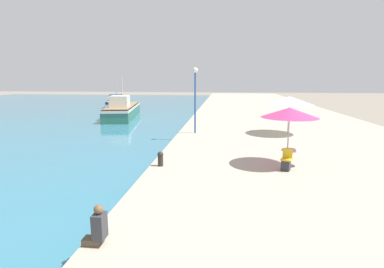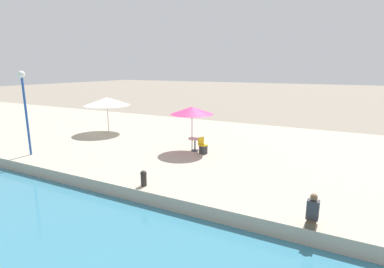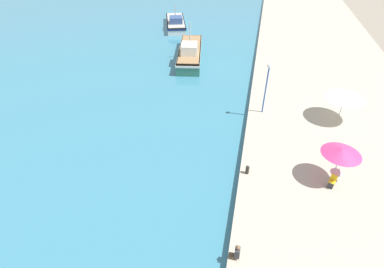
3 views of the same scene
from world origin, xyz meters
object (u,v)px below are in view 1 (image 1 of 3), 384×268
(cafe_umbrella_white, at_px, (289,101))
(lamppost, at_px, (195,89))
(mooring_bollard, at_px, (160,158))
(cafe_umbrella_pink, at_px, (290,113))
(cafe_table, at_px, (290,154))
(person_at_quay, at_px, (98,227))
(fishing_boat_mid, at_px, (117,102))
(fishing_boat_near, at_px, (123,110))
(cafe_chair_left, at_px, (286,163))

(cafe_umbrella_white, xyz_separation_m, lamppost, (-6.46, -0.32, 0.78))
(mooring_bollard, xyz_separation_m, lamppost, (0.72, 8.28, 2.74))
(cafe_umbrella_pink, bearing_deg, cafe_umbrella_white, 78.50)
(cafe_umbrella_pink, relative_size, cafe_umbrella_white, 0.78)
(cafe_table, bearing_deg, person_at_quay, -129.47)
(cafe_umbrella_pink, height_order, cafe_table, cafe_umbrella_pink)
(cafe_umbrella_pink, distance_m, cafe_table, 1.83)
(fishing_boat_mid, bearing_deg, cafe_table, -76.56)
(fishing_boat_near, xyz_separation_m, cafe_chair_left, (14.04, -20.14, -0.02))
(cafe_umbrella_pink, relative_size, lamppost, 0.57)
(cafe_umbrella_white, distance_m, mooring_bollard, 11.38)
(cafe_chair_left, bearing_deg, mooring_bollard, 23.63)
(fishing_boat_near, height_order, fishing_boat_mid, fishing_boat_near)
(fishing_boat_near, distance_m, person_at_quay, 27.85)
(fishing_boat_mid, bearing_deg, mooring_bollard, -84.86)
(cafe_table, height_order, cafe_chair_left, cafe_chair_left)
(fishing_boat_near, bearing_deg, cafe_chair_left, -65.16)
(lamppost, bearing_deg, mooring_bollard, -95.00)
(cafe_umbrella_white, distance_m, cafe_chair_left, 9.08)
(cafe_table, relative_size, cafe_chair_left, 0.88)
(cafe_umbrella_pink, distance_m, mooring_bollard, 5.97)
(fishing_boat_near, distance_m, lamppost, 15.31)
(fishing_boat_near, relative_size, lamppost, 2.43)
(fishing_boat_near, distance_m, cafe_umbrella_white, 19.65)
(person_at_quay, bearing_deg, lamppost, 86.83)
(person_at_quay, bearing_deg, cafe_umbrella_white, 64.18)
(fishing_boat_near, relative_size, cafe_table, 13.86)
(cafe_umbrella_white, relative_size, cafe_table, 4.14)
(cafe_umbrella_white, bearing_deg, mooring_bollard, -129.87)
(cafe_umbrella_white, distance_m, lamppost, 6.51)
(cafe_umbrella_white, bearing_deg, cafe_chair_left, -101.68)
(fishing_boat_near, relative_size, cafe_umbrella_pink, 4.30)
(cafe_chair_left, bearing_deg, lamppost, -36.40)
(cafe_umbrella_pink, bearing_deg, cafe_chair_left, -103.47)
(cafe_table, distance_m, mooring_bollard, 5.72)
(fishing_boat_near, height_order, cafe_umbrella_white, fishing_boat_near)
(fishing_boat_mid, xyz_separation_m, mooring_bollard, (14.01, -32.83, 0.19))
(cafe_umbrella_pink, height_order, mooring_bollard, cafe_umbrella_pink)
(fishing_boat_near, bearing_deg, cafe_umbrella_pink, -63.71)
(cafe_umbrella_white, bearing_deg, cafe_umbrella_pink, -101.50)
(cafe_table, bearing_deg, mooring_bollard, -174.14)
(fishing_boat_mid, height_order, cafe_table, fishing_boat_mid)
(fishing_boat_mid, distance_m, person_at_quay, 41.67)
(cafe_chair_left, bearing_deg, cafe_umbrella_white, -77.26)
(fishing_boat_mid, relative_size, lamppost, 2.16)
(cafe_umbrella_pink, bearing_deg, cafe_table, -51.15)
(mooring_bollard, bearing_deg, lamppost, 85.00)
(cafe_table, bearing_deg, cafe_umbrella_pink, 128.85)
(mooring_bollard, bearing_deg, cafe_chair_left, -0.79)
(fishing_boat_near, xyz_separation_m, mooring_bollard, (8.66, -20.06, 0.00))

